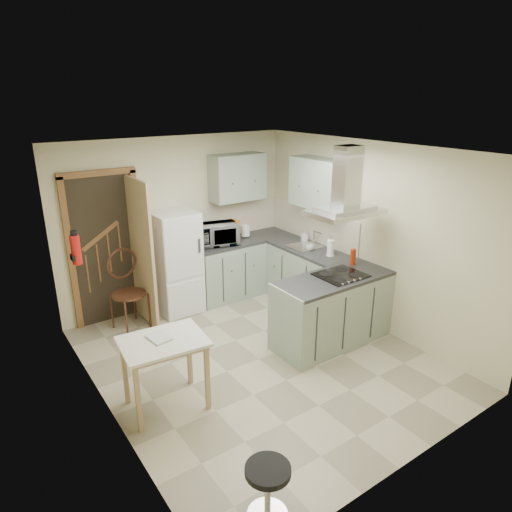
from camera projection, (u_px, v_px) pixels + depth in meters
floor at (259, 359)px, 5.56m from camera, size 4.20×4.20×0.00m
ceiling at (260, 150)px, 4.72m from camera, size 4.20×4.20×0.00m
back_wall at (178, 222)px, 6.76m from camera, size 3.60×0.00×3.60m
left_wall at (99, 303)px, 4.17m from camera, size 0.00×4.20×4.20m
right_wall at (369, 236)px, 6.11m from camera, size 0.00×4.20×4.20m
doorway at (106, 249)px, 6.21m from camera, size 1.10×0.12×2.10m
fridge at (176, 262)px, 6.59m from camera, size 0.60×0.60×1.50m
counter_back at (227, 269)px, 7.16m from camera, size 1.08×0.60×0.90m
counter_right at (296, 271)px, 7.09m from camera, size 0.60×1.95×0.90m
splashback at (233, 219)px, 7.30m from camera, size 1.68×0.02×0.50m
wall_cabinet_back at (237, 177)px, 6.93m from camera, size 0.85×0.35×0.70m
wall_cabinet_right at (318, 183)px, 6.47m from camera, size 0.35×0.90×0.70m
peninsula at (333, 310)px, 5.82m from camera, size 1.55×0.65×0.90m
hob at (341, 275)px, 5.72m from camera, size 0.58×0.50×0.01m
extractor_hood at (345, 212)px, 5.45m from camera, size 0.90×0.55×0.10m
sink at (305, 246)px, 6.80m from camera, size 0.45×0.40×0.01m
fire_extinguisher at (76, 250)px, 4.81m from camera, size 0.10×0.10×0.32m
drop_leaf_table at (166, 373)px, 4.61m from camera, size 0.88×0.69×0.77m
bentwood_chair at (129, 294)px, 6.14m from camera, size 0.53×0.53×1.01m
stool at (268, 492)px, 3.43m from camera, size 0.45×0.45×0.47m
microwave at (218, 234)px, 6.85m from camera, size 0.66×0.52×0.32m
kettle at (245, 231)px, 7.21m from camera, size 0.17×0.17×0.21m
cereal_box at (233, 229)px, 7.11m from camera, size 0.13×0.22×0.31m
soap_bottle at (304, 236)px, 7.01m from camera, size 0.10×0.10×0.17m
paper_towel at (331, 248)px, 6.36m from camera, size 0.12×0.12×0.24m
cup at (310, 247)px, 6.62m from camera, size 0.15×0.15×0.09m
red_bottle at (353, 257)px, 6.06m from camera, size 0.10×0.10×0.21m
book at (150, 336)px, 4.44m from camera, size 0.21×0.27×0.11m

